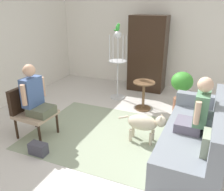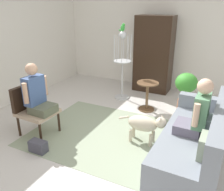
# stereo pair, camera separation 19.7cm
# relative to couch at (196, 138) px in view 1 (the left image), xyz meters

# --- Properties ---
(ground_plane) EXTENTS (7.28, 7.28, 0.00)m
(ground_plane) POSITION_rel_couch_xyz_m (-1.21, 0.01, -0.33)
(ground_plane) COLOR beige
(back_wall) EXTENTS (6.55, 0.12, 2.85)m
(back_wall) POSITION_rel_couch_xyz_m (-1.21, 3.11, 1.10)
(back_wall) COLOR silver
(back_wall) RESTS_ON ground
(area_rug) EXTENTS (3.18, 2.11, 0.01)m
(area_rug) POSITION_rel_couch_xyz_m (-1.25, 0.05, -0.32)
(area_rug) COLOR gray
(area_rug) RESTS_ON ground
(couch) EXTENTS (0.87, 2.05, 0.91)m
(couch) POSITION_rel_couch_xyz_m (0.00, 0.00, 0.00)
(couch) COLOR slate
(couch) RESTS_ON ground
(armchair) EXTENTS (0.64, 0.59, 0.88)m
(armchair) POSITION_rel_couch_xyz_m (-2.75, -0.44, 0.19)
(armchair) COLOR black
(armchair) RESTS_ON ground
(person_on_couch) EXTENTS (0.45, 0.53, 0.84)m
(person_on_couch) POSITION_rel_couch_xyz_m (-0.04, -0.03, 0.47)
(person_on_couch) COLOR slate
(person_on_armchair) EXTENTS (0.46, 0.52, 0.86)m
(person_on_armchair) POSITION_rel_couch_xyz_m (-2.60, -0.45, 0.46)
(person_on_armchair) COLOR #535844
(round_end_table) EXTENTS (0.47, 0.47, 0.64)m
(round_end_table) POSITION_rel_couch_xyz_m (-1.22, 1.38, 0.04)
(round_end_table) COLOR brown
(round_end_table) RESTS_ON ground
(dog) EXTENTS (0.82, 0.28, 0.55)m
(dog) POSITION_rel_couch_xyz_m (-0.83, 0.11, 0.02)
(dog) COLOR beige
(dog) RESTS_ON ground
(bird_cage_stand) EXTENTS (0.43, 0.43, 1.62)m
(bird_cage_stand) POSITION_rel_couch_xyz_m (-1.99, 1.79, 0.55)
(bird_cage_stand) COLOR silver
(bird_cage_stand) RESTS_ON ground
(parrot) EXTENTS (0.17, 0.10, 0.17)m
(parrot) POSITION_rel_couch_xyz_m (-2.00, 1.79, 1.38)
(parrot) COLOR green
(parrot) RESTS_ON bird_cage_stand
(potted_plant) EXTENTS (0.46, 0.46, 0.88)m
(potted_plant) POSITION_rel_couch_xyz_m (-0.46, 1.59, 0.24)
(potted_plant) COLOR #996047
(potted_plant) RESTS_ON ground
(armoire_cabinet) EXTENTS (0.93, 0.56, 1.94)m
(armoire_cabinet) POSITION_rel_couch_xyz_m (-1.51, 2.70, 0.65)
(armoire_cabinet) COLOR black
(armoire_cabinet) RESTS_ON ground
(handbag) EXTENTS (0.28, 0.16, 0.19)m
(handbag) POSITION_rel_couch_xyz_m (-2.25, -0.90, -0.23)
(handbag) COLOR #3F3F4C
(handbag) RESTS_ON ground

